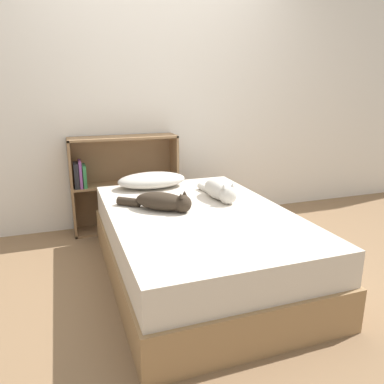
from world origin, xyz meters
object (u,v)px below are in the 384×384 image
bed (199,244)px  cat_dark (163,202)px  pillow (152,180)px  bookshelf (121,182)px  cat_light (220,191)px

bed → cat_dark: size_ratio=3.84×
pillow → cat_dark: size_ratio=1.20×
bed → bookshelf: 1.21m
bed → bookshelf: bearing=106.6°
bed → cat_light: (0.25, 0.21, 0.31)m
cat_dark → pillow: bearing=123.1°
bookshelf → cat_dark: bearing=-83.3°
bookshelf → pillow: bearing=-65.6°
cat_light → bookshelf: bearing=-153.0°
pillow → cat_light: (0.40, -0.51, 0.01)m
cat_light → cat_dark: 0.48m
bookshelf → cat_light: bearing=-57.7°
cat_light → bookshelf: bookshelf is taller
cat_light → bed: bearing=-54.5°
bed → bookshelf: size_ratio=1.89×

